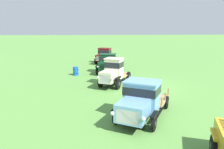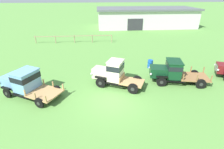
% 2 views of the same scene
% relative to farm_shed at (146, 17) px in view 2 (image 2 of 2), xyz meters
% --- Properties ---
extents(ground_plane, '(240.00, 240.00, 0.00)m').
position_rel_farm_shed_xyz_m(ground_plane, '(-10.14, -29.76, -2.09)').
color(ground_plane, '#5B9342').
extents(farm_shed, '(22.08, 9.04, 4.13)m').
position_rel_farm_shed_xyz_m(farm_shed, '(0.00, 0.00, 0.00)').
color(farm_shed, silver).
rests_on(farm_shed, ground).
extents(paddock_fence, '(12.28, 0.60, 1.23)m').
position_rel_farm_shed_xyz_m(paddock_fence, '(-14.87, -12.79, -1.21)').
color(paddock_fence, '#997F60').
rests_on(paddock_fence, ground).
extents(vintage_truck_second_in_line, '(5.39, 4.05, 2.13)m').
position_rel_farm_shed_xyz_m(vintage_truck_second_in_line, '(-16.99, -28.07, -0.96)').
color(vintage_truck_second_in_line, black).
rests_on(vintage_truck_second_in_line, ground).
extents(vintage_truck_midrow_center, '(4.72, 3.25, 2.36)m').
position_rel_farm_shed_xyz_m(vintage_truck_midrow_center, '(-9.86, -27.17, -0.88)').
color(vintage_truck_midrow_center, black).
rests_on(vintage_truck_midrow_center, ground).
extents(vintage_truck_far_side, '(5.45, 2.91, 2.08)m').
position_rel_farm_shed_xyz_m(vintage_truck_far_side, '(-4.55, -26.98, -0.99)').
color(vintage_truck_far_side, black).
rests_on(vintage_truck_far_side, ground).
extents(oil_drum_beside_row, '(0.58, 0.58, 0.89)m').
position_rel_farm_shed_xyz_m(oil_drum_beside_row, '(-5.51, -23.62, -1.64)').
color(oil_drum_beside_row, '#1951B2').
rests_on(oil_drum_beside_row, ground).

